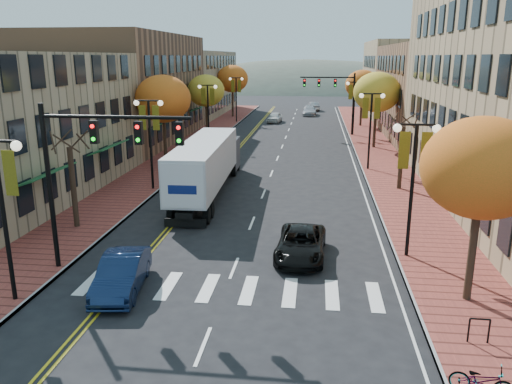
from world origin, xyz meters
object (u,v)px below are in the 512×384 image
(black_suv, at_px, (301,244))
(bicycle, at_px, (482,380))
(navy_sedan, at_px, (122,274))
(semi_truck, at_px, (208,162))

(black_suv, bearing_deg, bicycle, -58.77)
(bicycle, bearing_deg, navy_sedan, 81.79)
(navy_sedan, distance_m, black_suv, 7.91)
(black_suv, distance_m, bicycle, 10.44)
(semi_truck, distance_m, navy_sedan, 14.26)
(semi_truck, relative_size, black_suv, 3.25)
(navy_sedan, relative_size, black_suv, 0.94)
(semi_truck, bearing_deg, bicycle, -61.05)
(bicycle, bearing_deg, black_suv, 43.49)
(navy_sedan, bearing_deg, bicycle, -30.83)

